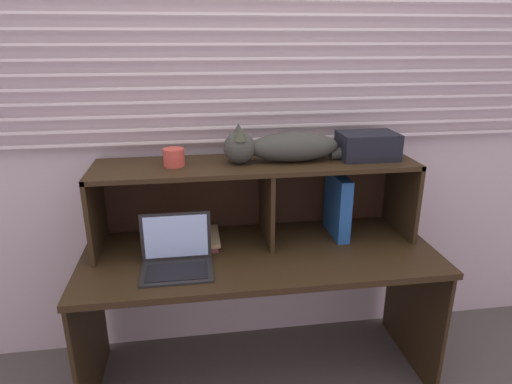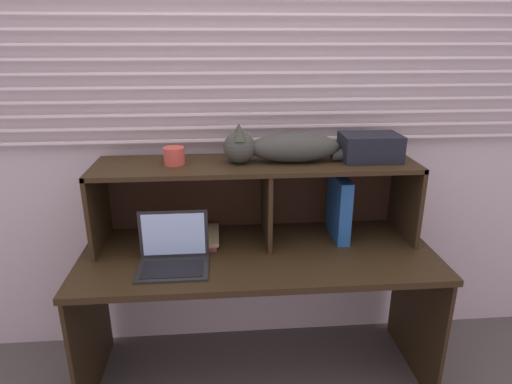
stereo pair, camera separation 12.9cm
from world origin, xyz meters
The scene contains 9 objects.
back_panel_with_blinds centered at (0.00, 0.55, 1.26)m, with size 4.40×0.08×2.50m.
desk centered at (0.00, 0.18, 0.58)m, with size 1.65×0.67×0.71m.
hutch_shelf_unit centered at (0.01, 0.35, 0.99)m, with size 1.52×0.37×0.39m.
cat centered at (0.12, 0.32, 1.17)m, with size 0.73×0.16×0.18m.
laptop centered at (-0.38, 0.07, 0.76)m, with size 0.31×0.22×0.23m.
binder_upright centered at (0.41, 0.32, 0.86)m, with size 0.06×0.26×0.31m, color #1F4F8D.
book_stack centered at (-0.28, 0.31, 0.73)m, with size 0.18×0.25×0.04m.
small_basket centered at (-0.38, 0.32, 1.14)m, with size 0.10×0.10×0.08m, color #BC4536.
storage_box centered at (0.54, 0.32, 1.16)m, with size 0.27×0.19×0.13m, color black.
Camera 2 is at (-0.17, -1.67, 1.66)m, focal length 30.92 mm.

